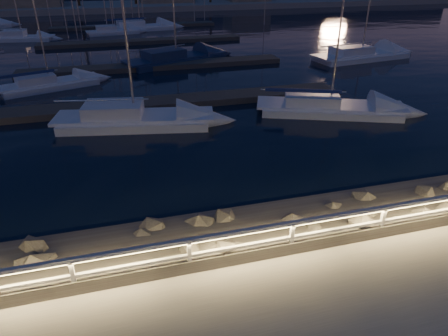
% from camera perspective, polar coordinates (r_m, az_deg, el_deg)
% --- Properties ---
extents(ground, '(400.00, 400.00, 0.00)m').
position_cam_1_polar(ground, '(11.83, 4.93, -12.55)').
color(ground, '#AFA99E').
rests_on(ground, ground).
extents(harbor_water, '(400.00, 440.00, 0.60)m').
position_cam_1_polar(harbor_water, '(40.70, -10.65, 14.96)').
color(harbor_water, black).
rests_on(harbor_water, ground).
extents(guard_rail, '(44.11, 0.12, 1.06)m').
position_cam_1_polar(guard_rail, '(11.33, 4.76, -9.62)').
color(guard_rail, white).
rests_on(guard_rail, ground).
extents(riprap, '(41.76, 2.66, 1.38)m').
position_cam_1_polar(riprap, '(12.66, -21.62, -12.73)').
color(riprap, '#686359').
rests_on(riprap, ground).
extents(floating_docks, '(22.00, 36.00, 0.40)m').
position_cam_1_polar(floating_docks, '(41.83, -10.90, 16.07)').
color(floating_docks, '#514A43').
rests_on(floating_docks, ground).
extents(far_shore, '(160.00, 14.00, 5.20)m').
position_cam_1_polar(far_shore, '(82.86, -14.07, 21.77)').
color(far_shore, '#AFA99E').
rests_on(far_shore, ground).
extents(sailboat_b, '(8.95, 4.13, 14.73)m').
position_cam_1_polar(sailboat_b, '(22.83, -13.21, 7.03)').
color(sailboat_b, white).
rests_on(sailboat_b, ground).
extents(sailboat_d, '(8.94, 5.46, 14.68)m').
position_cam_1_polar(sailboat_d, '(25.00, 14.36, 8.58)').
color(sailboat_d, white).
rests_on(sailboat_d, ground).
extents(sailboat_f, '(7.21, 4.23, 11.88)m').
position_cam_1_polar(sailboat_f, '(31.69, -23.95, 11.01)').
color(sailboat_f, white).
rests_on(sailboat_f, ground).
extents(sailboat_g, '(9.74, 5.87, 16.03)m').
position_cam_1_polar(sailboat_g, '(37.00, -7.19, 15.31)').
color(sailboat_g, navy).
rests_on(sailboat_g, ground).
extents(sailboat_h, '(10.05, 4.27, 16.47)m').
position_cam_1_polar(sailboat_h, '(40.32, 18.76, 15.11)').
color(sailboat_h, white).
rests_on(sailboat_h, ground).
extents(sailboat_i, '(6.97, 3.06, 11.56)m').
position_cam_1_polar(sailboat_i, '(53.13, -27.01, 16.33)').
color(sailboat_i, white).
rests_on(sailboat_i, ground).
extents(sailboat_k, '(9.59, 4.14, 15.76)m').
position_cam_1_polar(sailboat_k, '(56.38, -12.15, 19.12)').
color(sailboat_k, white).
rests_on(sailboat_k, ground).
extents(sailboat_n, '(6.78, 2.85, 11.21)m').
position_cam_1_polar(sailboat_n, '(54.18, -15.69, 18.34)').
color(sailboat_n, white).
rests_on(sailboat_n, ground).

